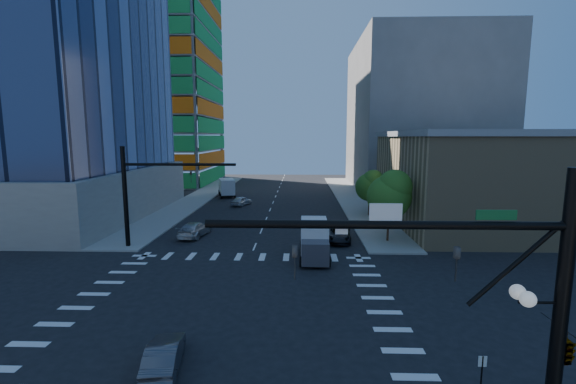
{
  "coord_description": "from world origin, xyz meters",
  "views": [
    {
      "loc": [
        4.15,
        -21.97,
        9.96
      ],
      "look_at": [
        3.18,
        8.0,
        5.65
      ],
      "focal_mm": 24.0,
      "sensor_mm": 36.0,
      "label": 1
    }
  ],
  "objects": [
    {
      "name": "car_sb_mid",
      "position": [
        -4.45,
        33.24,
        0.68
      ],
      "size": [
        2.92,
        4.3,
        1.36
      ],
      "primitive_type": "imported",
      "rotation": [
        0.0,
        0.0,
        2.78
      ],
      "color": "silver",
      "rests_on": "ground"
    },
    {
      "name": "car_nb_far",
      "position": [
        7.9,
        14.16,
        0.66
      ],
      "size": [
        2.67,
        4.97,
        1.33
      ],
      "primitive_type": "imported",
      "rotation": [
        0.0,
        0.0,
        -0.1
      ],
      "color": "black",
      "rests_on": "ground"
    },
    {
      "name": "construction_building",
      "position": [
        -27.41,
        61.93,
        24.61
      ],
      "size": [
        25.16,
        34.5,
        70.6
      ],
      "color": "gray",
      "rests_on": "ground"
    },
    {
      "name": "car_sb_cross",
      "position": [
        -1.69,
        -6.75,
        0.63
      ],
      "size": [
        1.93,
        4.0,
        1.26
      ],
      "primitive_type": "imported",
      "rotation": [
        0.0,
        0.0,
        3.3
      ],
      "color": "#454449",
      "rests_on": "ground"
    },
    {
      "name": "bg_building_ne",
      "position": [
        27.0,
        55.0,
        14.0
      ],
      "size": [
        24.0,
        30.0,
        28.0
      ],
      "primitive_type": "cube",
      "color": "slate",
      "rests_on": "ground"
    },
    {
      "name": "commercial_building",
      "position": [
        25.0,
        22.0,
        5.31
      ],
      "size": [
        20.5,
        22.5,
        10.6
      ],
      "color": "tan",
      "rests_on": "ground"
    },
    {
      "name": "sidewalk_nw",
      "position": [
        -12.5,
        40.0,
        0.07
      ],
      "size": [
        5.0,
        60.0,
        0.15
      ],
      "primitive_type": "cube",
      "color": "gray",
      "rests_on": "ground"
    },
    {
      "name": "sidewalk_ne",
      "position": [
        12.5,
        40.0,
        0.07
      ],
      "size": [
        5.0,
        60.0,
        0.15
      ],
      "primitive_type": "cube",
      "color": "gray",
      "rests_on": "ground"
    },
    {
      "name": "no_parking_sign",
      "position": [
        10.7,
        -9.0,
        1.38
      ],
      "size": [
        0.3,
        0.06,
        2.2
      ],
      "color": "black",
      "rests_on": "ground"
    },
    {
      "name": "box_truck_far",
      "position": [
        -8.32,
        42.06,
        1.32
      ],
      "size": [
        3.91,
        6.15,
        2.99
      ],
      "rotation": [
        0.0,
        0.0,
        3.42
      ],
      "color": "black",
      "rests_on": "ground"
    },
    {
      "name": "tree_south",
      "position": [
        12.63,
        13.9,
        4.69
      ],
      "size": [
        4.16,
        4.16,
        6.82
      ],
      "color": "#382316",
      "rests_on": "sidewalk_ne"
    },
    {
      "name": "signal_mast_se",
      "position": [
        10.6,
        -11.5,
        5.01
      ],
      "size": [
        10.51,
        2.48,
        9.0
      ],
      "color": "black",
      "rests_on": "sidewalk_se"
    },
    {
      "name": "box_truck_near",
      "position": [
        5.33,
        8.75,
        1.3
      ],
      "size": [
        2.43,
        5.61,
        2.94
      ],
      "rotation": [
        0.0,
        0.0,
        -0.01
      ],
      "color": "black",
      "rests_on": "ground"
    },
    {
      "name": "tree_north",
      "position": [
        12.93,
        25.9,
        3.99
      ],
      "size": [
        3.54,
        3.52,
        5.78
      ],
      "color": "#382316",
      "rests_on": "sidewalk_ne"
    },
    {
      "name": "signal_mast_nw",
      "position": [
        -10.0,
        11.5,
        5.49
      ],
      "size": [
        10.2,
        0.4,
        9.0
      ],
      "color": "black",
      "rests_on": "sidewalk_nw"
    },
    {
      "name": "car_sb_near",
      "position": [
        -6.48,
        15.53,
        0.73
      ],
      "size": [
        2.74,
        5.27,
        1.46
      ],
      "primitive_type": "imported",
      "rotation": [
        0.0,
        0.0,
        3.0
      ],
      "color": "#BDBDBD",
      "rests_on": "ground"
    },
    {
      "name": "road_markings",
      "position": [
        0.0,
        0.0,
        0.01
      ],
      "size": [
        20.0,
        20.0,
        0.01
      ],
      "primitive_type": "cube",
      "color": "silver",
      "rests_on": "ground"
    },
    {
      "name": "ground",
      "position": [
        0.0,
        0.0,
        0.0
      ],
      "size": [
        160.0,
        160.0,
        0.0
      ],
      "primitive_type": "plane",
      "color": "black",
      "rests_on": "ground"
    }
  ]
}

